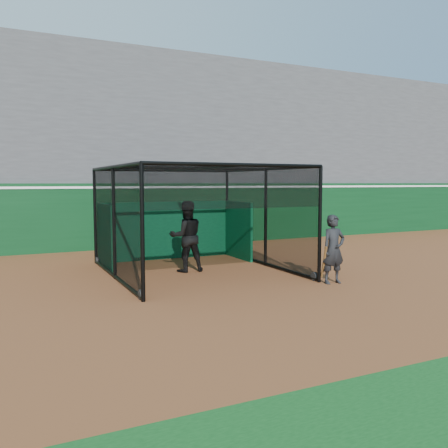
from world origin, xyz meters
name	(u,v)px	position (x,y,z in m)	size (l,w,h in m)	color
ground	(219,294)	(0.00, 0.00, 0.00)	(120.00, 120.00, 0.00)	brown
outfield_wall	(126,215)	(0.00, 8.50, 1.29)	(50.00, 0.50, 2.50)	#093616
grandstand	(105,139)	(0.00, 12.27, 4.48)	(50.00, 7.85, 8.95)	#4C4C4F
batting_cage	(195,220)	(0.55, 2.75, 1.46)	(4.68, 5.46, 2.93)	black
batter	(186,236)	(0.32, 2.87, 1.01)	(0.98, 0.76, 2.01)	black
on_deck_player	(334,249)	(3.08, -0.20, 0.86)	(0.65, 0.44, 1.73)	black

